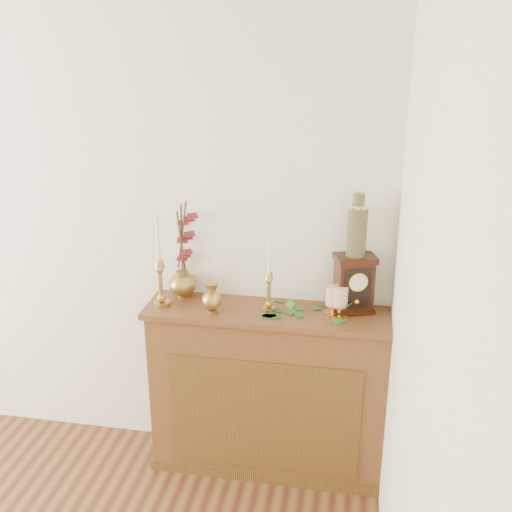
% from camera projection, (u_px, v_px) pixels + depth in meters
% --- Properties ---
extents(console_shelf, '(1.24, 0.34, 0.93)m').
position_uv_depth(console_shelf, '(268.00, 395.00, 3.14)').
color(console_shelf, brown).
rests_on(console_shelf, ground).
extents(candlestick_left, '(0.08, 0.08, 0.50)m').
position_uv_depth(candlestick_left, '(160.00, 275.00, 2.96)').
color(candlestick_left, '#AE9645').
rests_on(candlestick_left, console_shelf).
extents(candlestick_center, '(0.07, 0.07, 0.41)m').
position_uv_depth(candlestick_center, '(269.00, 285.00, 2.91)').
color(candlestick_center, '#AE9645').
rests_on(candlestick_center, console_shelf).
extents(bud_vase, '(0.10, 0.10, 0.16)m').
position_uv_depth(bud_vase, '(212.00, 298.00, 2.91)').
color(bud_vase, '#AE9645').
rests_on(bud_vase, console_shelf).
extents(ginger_jar, '(0.21, 0.23, 0.53)m').
position_uv_depth(ginger_jar, '(186.00, 252.00, 3.07)').
color(ginger_jar, '#AE9645').
rests_on(ginger_jar, console_shelf).
extents(pillar_candle_left, '(0.08, 0.08, 0.16)m').
position_uv_depth(pillar_candle_left, '(333.00, 299.00, 2.89)').
color(pillar_candle_left, gold).
rests_on(pillar_candle_left, console_shelf).
extents(pillar_candle_right, '(0.09, 0.09, 0.17)m').
position_uv_depth(pillar_candle_right, '(340.00, 300.00, 2.87)').
color(pillar_candle_right, gold).
rests_on(pillar_candle_right, console_shelf).
extents(ivy_garland, '(0.39, 0.18, 0.08)m').
position_uv_depth(ivy_garland, '(300.00, 312.00, 2.91)').
color(ivy_garland, '#245F24').
rests_on(ivy_garland, console_shelf).
extents(mantel_clock, '(0.23, 0.19, 0.29)m').
position_uv_depth(mantel_clock, '(354.00, 284.00, 2.91)').
color(mantel_clock, black).
rests_on(mantel_clock, console_shelf).
extents(ceramic_vase, '(0.09, 0.09, 0.30)m').
position_uv_depth(ceramic_vase, '(357.00, 228.00, 2.81)').
color(ceramic_vase, '#183127').
rests_on(ceramic_vase, mantel_clock).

